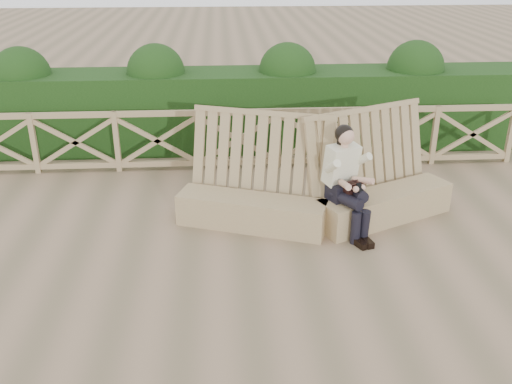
{
  "coord_description": "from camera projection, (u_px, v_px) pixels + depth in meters",
  "views": [
    {
      "loc": [
        -0.29,
        -6.16,
        3.85
      ],
      "look_at": [
        0.12,
        0.4,
        0.9
      ],
      "focal_mm": 40.0,
      "sensor_mm": 36.0,
      "label": 1
    }
  ],
  "objects": [
    {
      "name": "woman",
      "position": [
        346.0,
        177.0,
        7.87
      ],
      "size": [
        0.66,
        1.01,
        1.54
      ],
      "rotation": [
        0.0,
        0.0,
        0.45
      ],
      "color": "black",
      "rests_on": "ground"
    },
    {
      "name": "hedge",
      "position": [
        236.0,
        110.0,
        11.17
      ],
      "size": [
        12.0,
        1.2,
        1.5
      ],
      "primitive_type": "cube",
      "color": "black",
      "rests_on": "ground"
    },
    {
      "name": "guardrail",
      "position": [
        238.0,
        139.0,
        10.16
      ],
      "size": [
        10.1,
        0.09,
        1.1
      ],
      "color": "#917B54",
      "rests_on": "ground"
    },
    {
      "name": "ground",
      "position": [
        248.0,
        270.0,
        7.2
      ],
      "size": [
        60.0,
        60.0,
        0.0
      ],
      "primitive_type": "plane",
      "color": "brown",
      "rests_on": "ground"
    },
    {
      "name": "bench",
      "position": [
        318.0,
        196.0,
        8.3
      ],
      "size": [
        4.14,
        1.59,
        1.59
      ],
      "rotation": [
        0.0,
        0.0,
        0.0
      ],
      "color": "#917953",
      "rests_on": "ground"
    }
  ]
}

